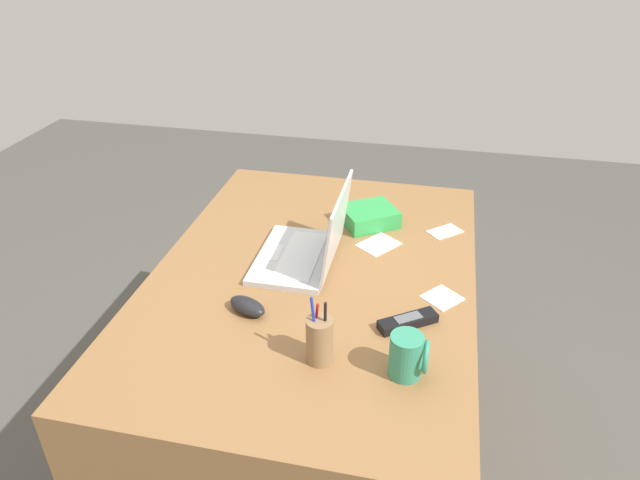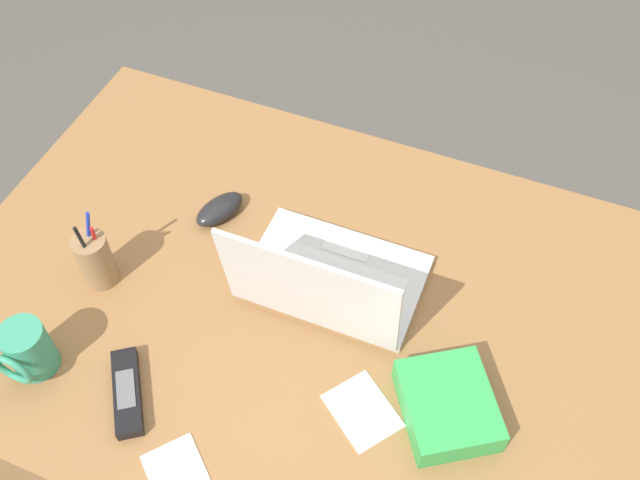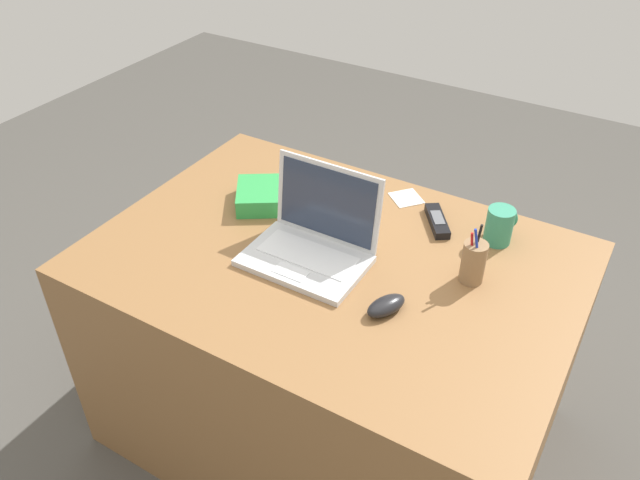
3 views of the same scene
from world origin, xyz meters
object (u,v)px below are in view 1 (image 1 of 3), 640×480
(cordless_phone, at_px, (408,321))
(snack_bag, at_px, (369,216))
(computer_mouse, at_px, (247,306))
(coffee_mug_white, at_px, (408,356))
(laptop, at_px, (309,247))
(pen_holder, at_px, (319,340))

(cordless_phone, bearing_deg, snack_bag, -161.31)
(computer_mouse, bearing_deg, coffee_mug_white, 95.49)
(coffee_mug_white, bearing_deg, laptop, -141.92)
(computer_mouse, relative_size, snack_bag, 0.66)
(coffee_mug_white, distance_m, cordless_phone, 0.19)
(laptop, xyz_separation_m, pen_holder, (0.42, 0.12, 0.01))
(laptop, distance_m, pen_holder, 0.44)
(cordless_phone, distance_m, pen_holder, 0.27)
(laptop, bearing_deg, cordless_phone, 52.80)
(cordless_phone, xyz_separation_m, pen_holder, (0.18, -0.20, 0.05))
(computer_mouse, xyz_separation_m, cordless_phone, (-0.04, 0.42, -0.01))
(pen_holder, relative_size, snack_bag, 1.04)
(coffee_mug_white, distance_m, pen_holder, 0.21)
(coffee_mug_white, xyz_separation_m, cordless_phone, (-0.18, -0.01, -0.04))
(snack_bag, bearing_deg, coffee_mug_white, 14.99)
(laptop, relative_size, coffee_mug_white, 3.05)
(pen_holder, bearing_deg, computer_mouse, -121.73)
(coffee_mug_white, bearing_deg, computer_mouse, -108.46)
(computer_mouse, relative_size, cordless_phone, 0.72)
(computer_mouse, bearing_deg, pen_holder, 82.22)
(laptop, height_order, cordless_phone, laptop)
(laptop, distance_m, snack_bag, 0.31)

